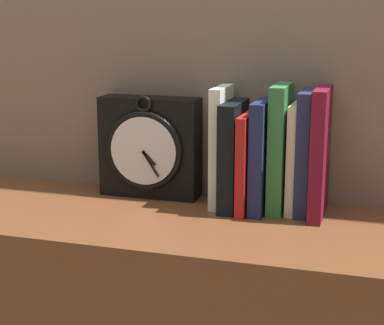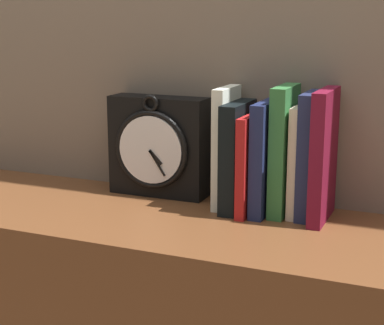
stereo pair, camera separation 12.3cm
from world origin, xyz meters
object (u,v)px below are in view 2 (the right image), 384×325
Objects in this scene: book_slot2_red at (251,163)px; book_slot5_cream at (299,161)px; clock at (158,146)px; book_slot4_green at (284,151)px; book_slot0_white at (226,147)px; book_slot6_navy at (310,155)px; book_slot1_black at (237,156)px; book_slot3_navy at (266,158)px; book_slot7_maroon at (324,156)px.

book_slot2_red is 0.09m from book_slot5_cream.
clock is 0.29m from book_slot4_green.
book_slot0_white is 0.17m from book_slot6_navy.
book_slot6_navy is (0.15, 0.01, 0.01)m from book_slot1_black.
book_slot5_cream is (0.03, 0.01, -0.02)m from book_slot4_green.
book_slot3_navy is at bearing -173.21° from book_slot6_navy.
book_slot3_navy is at bearing -7.77° from book_slot0_white.
book_slot5_cream is at bearing -2.94° from clock.
book_slot2_red is 0.78× the size of book_slot7_maroon.
book_slot0_white is 0.21m from book_slot7_maroon.
clock is 0.23m from book_slot2_red.
book_slot5_cream is (0.15, 0.00, -0.01)m from book_slot0_white.
book_slot2_red is 0.91× the size of book_slot5_cream.
book_slot7_maroon reaches higher than book_slot1_black.
book_slot0_white is 1.24× the size of book_slot2_red.
book_slot3_navy is at bearing 0.01° from book_slot1_black.
book_slot1_black is at bearing 170.62° from book_slot2_red.
book_slot5_cream is (0.32, -0.02, 0.00)m from clock.
book_slot3_navy is (0.03, 0.01, 0.01)m from book_slot2_red.
book_slot3_navy is 0.88× the size of book_slot7_maroon.
book_slot4_green is 1.04× the size of book_slot6_navy.
book_slot4_green reaches higher than book_slot5_cream.
book_slot4_green is (0.09, 0.01, 0.02)m from book_slot1_black.
clock is 0.26m from book_slot3_navy.
book_slot4_green is (0.12, -0.00, 0.00)m from book_slot0_white.
book_slot3_navy is (0.06, 0.00, 0.00)m from book_slot1_black.
book_slot2_red is 0.88× the size of book_slot3_navy.
book_slot6_navy is at bearing 1.98° from book_slot4_green.
book_slot6_navy reaches higher than book_slot2_red.
book_slot3_navy is at bearing -6.73° from clock.
book_slot4_green reaches higher than book_slot0_white.
clock is 0.37m from book_slot7_maroon.
book_slot4_green is at bearing -170.05° from book_slot5_cream.
book_slot4_green is (0.29, -0.02, 0.02)m from clock.
book_slot1_black is 0.03m from book_slot2_red.
book_slot1_black is 0.98× the size of book_slot3_navy.
book_slot1_black is at bearing -8.76° from clock.
book_slot4_green reaches higher than book_slot1_black.
book_slot0_white is at bearing 157.48° from book_slot1_black.
book_slot4_green reaches higher than book_slot2_red.
book_slot4_green is at bearing 12.40° from book_slot2_red.
book_slot6_navy reaches higher than book_slot5_cream.
clock is 0.92× the size of book_slot6_navy.
clock is 0.34m from book_slot6_navy.
book_slot0_white reaches higher than book_slot2_red.
book_slot0_white reaches higher than book_slot5_cream.
book_slot2_red is (0.03, -0.01, -0.01)m from book_slot1_black.
book_slot5_cream is 0.86× the size of book_slot7_maroon.
book_slot0_white is 0.97× the size of book_slot7_maroon.
book_slot4_green is at bearing 172.17° from book_slot7_maroon.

